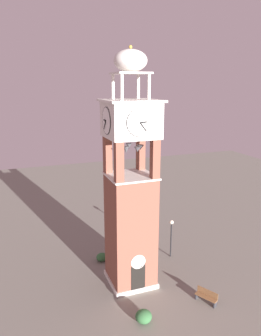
{
  "coord_description": "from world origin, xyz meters",
  "views": [
    {
      "loc": [
        -7.88,
        -21.09,
        15.07
      ],
      "look_at": [
        0.0,
        0.0,
        9.2
      ],
      "focal_mm": 34.7,
      "sensor_mm": 36.0,
      "label": 1
    }
  ],
  "objects_px": {
    "park_bench": "(206,296)",
    "lamp_post": "(171,231)",
    "clock_tower": "(131,196)",
    "trash_bin": "(134,249)"
  },
  "relations": [
    {
      "from": "park_bench",
      "to": "trash_bin",
      "type": "height_order",
      "value": "park_bench"
    },
    {
      "from": "park_bench",
      "to": "lamp_post",
      "type": "relative_size",
      "value": 0.46
    },
    {
      "from": "park_bench",
      "to": "lamp_post",
      "type": "bearing_deg",
      "value": 85.26
    },
    {
      "from": "clock_tower",
      "to": "park_bench",
      "type": "relative_size",
      "value": 10.83
    },
    {
      "from": "lamp_post",
      "to": "trash_bin",
      "type": "bearing_deg",
      "value": 149.71
    },
    {
      "from": "park_bench",
      "to": "lamp_post",
      "type": "xyz_separation_m",
      "value": [
        0.54,
        6.55,
        1.97
      ]
    },
    {
      "from": "park_bench",
      "to": "trash_bin",
      "type": "xyz_separation_m",
      "value": [
        -2.3,
        8.22,
        -0.08
      ]
    },
    {
      "from": "park_bench",
      "to": "clock_tower",
      "type": "bearing_deg",
      "value": 133.89
    },
    {
      "from": "clock_tower",
      "to": "lamp_post",
      "type": "relative_size",
      "value": 5.01
    },
    {
      "from": "lamp_post",
      "to": "trash_bin",
      "type": "height_order",
      "value": "lamp_post"
    }
  ]
}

